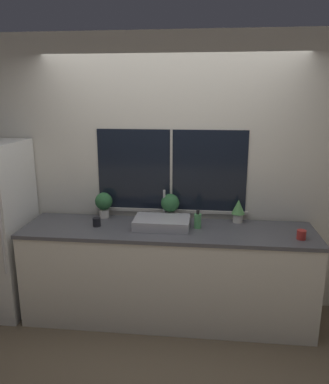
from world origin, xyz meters
TOP-DOWN VIEW (x-y plane):
  - ground_plane at (0.00, 0.00)m, footprint 14.00×14.00m
  - wall_back at (0.00, 0.72)m, footprint 8.00×0.09m
  - counter at (0.00, 0.32)m, footprint 2.72×0.67m
  - sink at (-0.06, 0.36)m, footprint 0.51×0.39m
  - potted_plant_left at (-0.67, 0.58)m, footprint 0.17×0.17m
  - potted_plant_center at (-0.00, 0.58)m, footprint 0.18×0.18m
  - potted_plant_right at (0.66, 0.58)m, footprint 0.13×0.13m
  - soap_bottle at (0.28, 0.37)m, footprint 0.07×0.07m
  - mug_red at (1.17, 0.19)m, footprint 0.08×0.08m
  - mug_black at (-0.67, 0.31)m, footprint 0.07×0.07m

SIDE VIEW (x-z plane):
  - ground_plane at x=0.00m, z-range 0.00..0.00m
  - counter at x=0.00m, z-range 0.00..0.92m
  - mug_red at x=1.17m, z-range 0.92..1.00m
  - mug_black at x=-0.67m, z-range 0.92..1.00m
  - sink at x=-0.06m, z-range 0.81..1.12m
  - soap_bottle at x=0.28m, z-range 0.90..1.08m
  - potted_plant_right at x=0.66m, z-range 0.93..1.16m
  - potted_plant_left at x=-0.67m, z-range 0.94..1.20m
  - potted_plant_center at x=0.00m, z-range 0.94..1.21m
  - wall_back at x=0.00m, z-range 0.00..2.70m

